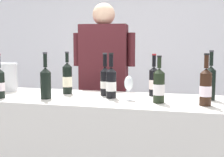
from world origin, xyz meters
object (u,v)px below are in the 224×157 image
Objects in this scene: wine_bottle_6 at (105,80)px; person_server at (104,95)px; wine_bottle_10 at (159,86)px; wine_glass at (129,84)px; wine_bottle_7 at (67,78)px; ice_bucket at (4,77)px; wine_bottle_1 at (206,87)px; wine_bottle_0 at (111,82)px; wine_bottle_2 at (154,81)px; wine_bottle_4 at (46,82)px; wine_bottle_5 at (211,81)px.

wine_bottle_6 is 0.65m from person_server.
wine_glass is at bearing 166.80° from wine_bottle_10.
wine_bottle_7 is 0.57m from wine_glass.
person_server reaches higher than ice_bucket.
ice_bucket is at bearing 171.96° from wine_bottle_1.
wine_bottle_0 is at bearing -6.87° from ice_bucket.
wine_bottle_4 reaches higher than wine_bottle_2.
wine_bottle_4 is at bearing -146.55° from wine_bottle_6.
wine_bottle_4 is 1.21m from wine_bottle_5.
wine_glass is 1.16m from ice_bucket.
wine_bottle_2 is 1.02× the size of wine_bottle_10.
wine_bottle_4 reaches higher than wine_glass.
wine_bottle_0 is at bearing -15.90° from wine_bottle_7.
wine_bottle_2 is at bearing 5.49° from wine_bottle_7.
person_server is (-0.63, 0.78, -0.21)m from wine_bottle_10.
wine_bottle_1 is at bearing 1.72° from wine_bottle_4.
wine_bottle_0 reaches higher than ice_bucket.
wine_glass is (-0.53, 0.07, -0.01)m from wine_bottle_1.
wine_bottle_0 reaches higher than wine_glass.
wine_bottle_2 reaches higher than wine_bottle_10.
wine_bottle_1 is 0.31m from wine_bottle_10.
wine_glass is 0.72× the size of ice_bucket.
wine_bottle_1 reaches higher than wine_bottle_2.
wine_bottle_5 is 1.72m from ice_bucket.
wine_bottle_4 is 1.06× the size of wine_bottle_10.
wine_bottle_7 is at bearing 167.90° from wine_bottle_1.
ice_bucket is (-1.68, 0.24, -0.00)m from wine_bottle_1.
wine_bottle_10 reaches higher than wine_glass.
wine_bottle_10 is at bearing -51.35° from person_server.
wine_bottle_7 reaches higher than wine_bottle_0.
person_server reaches higher than wine_bottle_1.
wine_bottle_1 is (0.67, -0.12, 0.00)m from wine_bottle_0.
wine_bottle_0 is 0.15m from wine_glass.
wine_bottle_7 is at bearing 164.10° from wine_bottle_0.
wine_bottle_7 is at bearing 179.74° from wine_bottle_5.
person_server is at bearing 149.41° from wine_bottle_5.
wine_bottle_1 is 0.78m from wine_bottle_6.
wine_bottle_5 is 1.04× the size of wine_bottle_7.
wine_bottle_0 reaches higher than wine_bottle_6.
wine_bottle_7 reaches higher than wine_bottle_2.
wine_bottle_0 is 0.19× the size of person_server.
ice_bucket is (-0.54, 0.27, -0.00)m from wine_bottle_4.
wine_bottle_5 is 1.11× the size of wine_bottle_10.
wine_bottle_6 reaches higher than wine_bottle_10.
wine_bottle_6 reaches higher than ice_bucket.
person_server is (-0.26, 0.69, -0.22)m from wine_bottle_0.
person_server is at bearing 75.69° from wine_bottle_7.
wine_bottle_2 is 0.43m from wine_bottle_5.
wine_bottle_4 is at bearing -156.38° from wine_bottle_2.
ice_bucket is (-0.60, 0.01, -0.00)m from wine_bottle_7.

